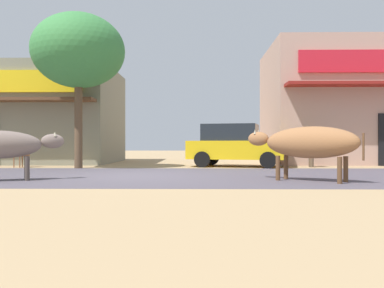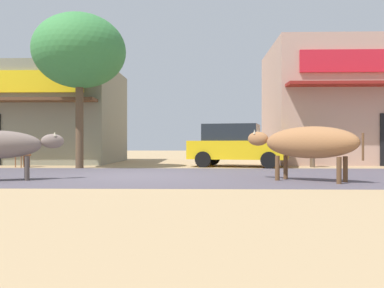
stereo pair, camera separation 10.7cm
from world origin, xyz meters
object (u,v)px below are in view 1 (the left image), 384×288
(cow_far_dark, at_px, (309,143))
(pedestrian_by_shop, at_px, (311,144))
(cafe_chair_near_tree, at_px, (23,154))
(cow_near_brown, at_px, (1,145))
(roadside_tree, at_px, (78,51))
(parked_hatchback_car, at_px, (236,145))

(cow_far_dark, relative_size, pedestrian_by_shop, 1.75)
(cafe_chair_near_tree, bearing_deg, cow_near_brown, -71.34)
(roadside_tree, xyz_separation_m, cow_far_dark, (6.99, -4.98, -3.32))
(roadside_tree, relative_size, parked_hatchback_car, 1.39)
(pedestrian_by_shop, bearing_deg, roadside_tree, -174.39)
(cow_far_dark, bearing_deg, pedestrian_by_shop, 74.36)
(cow_far_dark, bearing_deg, cafe_chair_near_tree, 149.29)
(parked_hatchback_car, distance_m, cow_far_dark, 6.27)
(roadside_tree, xyz_separation_m, pedestrian_by_shop, (8.62, 0.85, -3.38))
(roadside_tree, bearing_deg, cow_near_brown, -94.28)
(cow_near_brown, height_order, cafe_chair_near_tree, cow_near_brown)
(roadside_tree, bearing_deg, cafe_chair_near_tree, 167.24)
(parked_hatchback_car, height_order, pedestrian_by_shop, parked_hatchback_car)
(cow_near_brown, bearing_deg, parked_hatchback_car, 45.23)
(parked_hatchback_car, height_order, cafe_chair_near_tree, parked_hatchback_car)
(roadside_tree, relative_size, cow_near_brown, 2.25)
(roadside_tree, height_order, parked_hatchback_car, roadside_tree)
(parked_hatchback_car, distance_m, cow_near_brown, 8.76)
(cow_far_dark, bearing_deg, parked_hatchback_car, 101.05)
(roadside_tree, distance_m, cow_far_dark, 9.21)
(pedestrian_by_shop, height_order, cafe_chair_near_tree, pedestrian_by_shop)
(roadside_tree, distance_m, cafe_chair_near_tree, 4.38)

